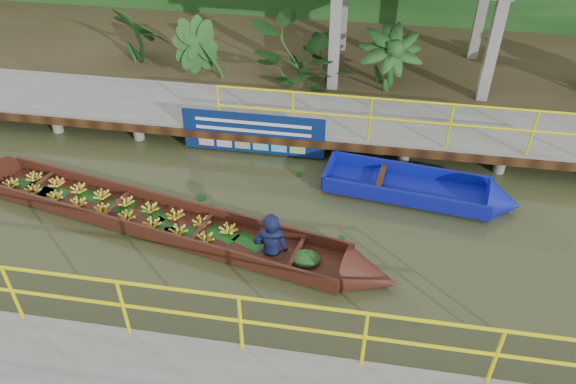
# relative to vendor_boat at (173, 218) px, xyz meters

# --- Properties ---
(ground) EXTENTS (80.00, 80.00, 0.00)m
(ground) POSITION_rel_vendor_boat_xyz_m (1.20, 0.18, -0.25)
(ground) COLOR #34371B
(ground) RESTS_ON ground
(land_strip) EXTENTS (30.00, 8.00, 0.45)m
(land_strip) POSITION_rel_vendor_boat_xyz_m (1.20, 7.68, -0.02)
(land_strip) COLOR #312A18
(land_strip) RESTS_ON ground
(far_dock) EXTENTS (16.00, 2.06, 1.66)m
(far_dock) POSITION_rel_vendor_boat_xyz_m (1.22, 3.61, 0.23)
(far_dock) COLOR slate
(far_dock) RESTS_ON ground
(vendor_boat) EXTENTS (9.08, 2.75, 2.09)m
(vendor_boat) POSITION_rel_vendor_boat_xyz_m (0.00, 0.00, 0.00)
(vendor_boat) COLOR #35180E
(vendor_boat) RESTS_ON ground
(moored_blue_boat) EXTENTS (3.90, 1.45, 0.91)m
(moored_blue_boat) POSITION_rel_vendor_boat_xyz_m (5.17, 1.67, -0.09)
(moored_blue_boat) COLOR #0D138F
(moored_blue_boat) RESTS_ON ground
(blue_banner) EXTENTS (3.11, 0.04, 0.97)m
(blue_banner) POSITION_rel_vendor_boat_xyz_m (0.95, 2.66, 0.31)
(blue_banner) COLOR navy
(blue_banner) RESTS_ON ground
(tropical_plants) EXTENTS (14.36, 1.36, 1.70)m
(tropical_plants) POSITION_rel_vendor_boat_xyz_m (3.45, 5.48, 1.05)
(tropical_plants) COLOR #123A14
(tropical_plants) RESTS_ON ground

